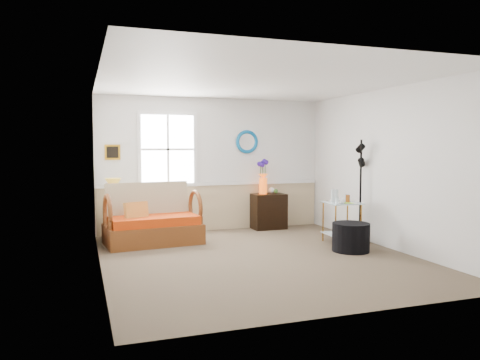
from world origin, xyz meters
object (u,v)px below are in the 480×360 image
object	(u,v)px
ottoman	(351,237)
lamp_stand	(116,223)
floor_lamp	(360,191)
side_table	(342,223)
cabinet	(269,211)
loveseat	(153,214)

from	to	relation	value
ottoman	lamp_stand	bearing A→B (deg)	148.07
floor_lamp	ottoman	bearing A→B (deg)	-151.63
side_table	floor_lamp	bearing A→B (deg)	0.84
lamp_stand	ottoman	world-z (taller)	lamp_stand
lamp_stand	ottoman	bearing A→B (deg)	-31.93
lamp_stand	cabinet	world-z (taller)	cabinet
floor_lamp	loveseat	bearing A→B (deg)	145.13
lamp_stand	loveseat	bearing A→B (deg)	-43.65
loveseat	ottoman	xyz separation A→B (m)	(2.87, -1.60, -0.29)
loveseat	lamp_stand	bearing A→B (deg)	130.28
cabinet	ottoman	world-z (taller)	cabinet
floor_lamp	side_table	bearing A→B (deg)	161.95
loveseat	floor_lamp	size ratio (longest dim) A/B	0.89
ottoman	cabinet	bearing A→B (deg)	100.81
loveseat	ottoman	size ratio (longest dim) A/B	2.69
lamp_stand	cabinet	bearing A→B (deg)	3.36
side_table	cabinet	bearing A→B (deg)	110.57
lamp_stand	side_table	distance (m)	3.96
loveseat	cabinet	world-z (taller)	loveseat
loveseat	side_table	xyz separation A→B (m)	(3.07, -0.99, -0.16)
cabinet	floor_lamp	distance (m)	2.06
lamp_stand	floor_lamp	world-z (taller)	floor_lamp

